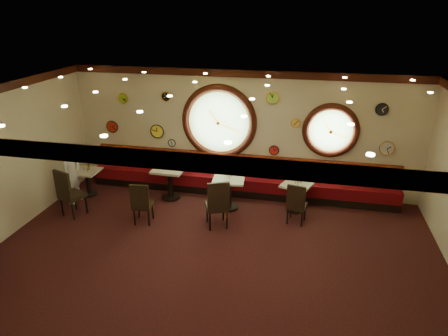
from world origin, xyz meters
TOP-DOWN VIEW (x-y plane):
  - floor at (0.00, 0.00)m, footprint 9.00×6.00m
  - ceiling at (0.00, 0.00)m, footprint 9.00×6.00m
  - wall_back at (0.00, 3.00)m, footprint 9.00×0.02m
  - wall_front at (0.00, -3.00)m, footprint 9.00×0.02m
  - wall_left at (-4.50, 0.00)m, footprint 0.02×6.00m
  - molding_back at (0.00, 2.95)m, footprint 9.00×0.10m
  - molding_front at (0.00, -2.95)m, footprint 9.00×0.10m
  - banquette_base at (0.00, 2.72)m, footprint 8.00×0.55m
  - banquette_seat at (0.00, 2.72)m, footprint 8.00×0.55m
  - banquette_back at (0.00, 2.94)m, footprint 8.00×0.10m
  - porthole_left_glass at (-0.60, 3.00)m, footprint 1.66×0.02m
  - porthole_left_frame at (-0.60, 2.98)m, footprint 1.98×0.18m
  - porthole_left_ring at (-0.60, 2.95)m, footprint 1.61×0.03m
  - porthole_right_glass at (2.20, 3.00)m, footprint 1.10×0.02m
  - porthole_right_frame at (2.20, 2.98)m, footprint 1.38×0.18m
  - porthole_right_ring at (2.20, 2.95)m, footprint 1.09×0.03m
  - wall_clock_0 at (0.75, 2.96)m, footprint 0.30×0.03m
  - wall_clock_1 at (3.30, 2.96)m, footprint 0.28×0.03m
  - wall_clock_2 at (0.85, 2.96)m, footprint 0.24×0.03m
  - wall_clock_3 at (-3.20, 2.96)m, footprint 0.26×0.03m
  - wall_clock_4 at (3.55, 2.96)m, footprint 0.34×0.03m
  - wall_clock_5 at (-3.60, 2.96)m, footprint 0.32×0.03m
  - wall_clock_6 at (1.35, 2.96)m, footprint 0.22×0.03m
  - wall_clock_7 at (-1.90, 2.96)m, footprint 0.20×0.03m
  - wall_clock_8 at (-2.00, 2.96)m, footprint 0.24×0.03m
  - wall_clock_9 at (-2.30, 2.96)m, footprint 0.36×0.03m
  - table_a at (-3.85, 1.81)m, footprint 0.64×0.64m
  - table_b at (-1.68, 2.08)m, footprint 0.79×0.79m
  - table_c at (-0.10, 1.85)m, footprint 0.81×0.81m
  - table_d at (1.50, 2.06)m, footprint 0.84×0.84m
  - chair_a at (-3.67, 0.67)m, footprint 0.63×0.63m
  - chair_b at (-1.87, 0.69)m, footprint 0.47×0.47m
  - chair_c at (-0.16, 0.88)m, footprint 0.64×0.64m
  - chair_d at (1.53, 1.42)m, footprint 0.49×0.49m
  - condiment_a_salt at (-3.91, 1.82)m, footprint 0.03×0.03m
  - condiment_b_salt at (-1.77, 2.11)m, footprint 0.04×0.04m
  - condiment_c_salt at (-0.17, 1.90)m, footprint 0.04×0.04m
  - condiment_d_salt at (1.46, 2.08)m, footprint 0.04×0.04m
  - condiment_a_pepper at (-3.79, 1.76)m, footprint 0.03×0.03m
  - condiment_b_pepper at (-1.70, 2.11)m, footprint 0.03×0.03m
  - condiment_c_pepper at (-0.09, 1.79)m, footprint 0.04×0.04m
  - condiment_d_pepper at (1.52, 1.98)m, footprint 0.04×0.04m
  - condiment_a_bottle at (-3.81, 1.87)m, footprint 0.05×0.05m
  - condiment_b_bottle at (-1.62, 2.16)m, footprint 0.05×0.05m
  - condiment_c_bottle at (-0.06, 1.94)m, footprint 0.05×0.05m
  - condiment_d_bottle at (1.59, 2.17)m, footprint 0.06×0.06m
  - waiter at (-4.00, 1.39)m, footprint 0.42×0.59m

SIDE VIEW (x-z plane):
  - floor at x=0.00m, z-range 0.00..0.00m
  - banquette_base at x=0.00m, z-range 0.00..0.20m
  - banquette_seat at x=0.00m, z-range 0.20..0.50m
  - table_a at x=-3.85m, z-range 0.09..0.78m
  - table_d at x=1.50m, z-range 0.09..0.80m
  - table_c at x=-0.10m, z-range 0.11..0.93m
  - table_b at x=-1.68m, z-range 0.11..0.95m
  - chair_d at x=1.53m, z-range 0.26..0.87m
  - chair_b at x=-1.87m, z-range 0.27..0.89m
  - chair_c at x=-0.16m, z-range 0.30..1.02m
  - chair_a at x=-3.67m, z-range 0.31..1.04m
  - condiment_a_salt at x=-3.91m, z-range 0.69..0.78m
  - condiment_a_pepper at x=-3.79m, z-range 0.69..0.79m
  - banquette_back at x=0.00m, z-range 0.48..1.02m
  - condiment_d_salt at x=1.46m, z-range 0.71..0.81m
  - waiter at x=-4.00m, z-range 0.00..1.52m
  - condiment_d_pepper at x=1.52m, z-range 0.71..0.82m
  - condiment_a_bottle at x=-3.81m, z-range 0.69..0.86m
  - condiment_d_bottle at x=1.59m, z-range 0.71..0.89m
  - condiment_c_salt at x=-0.17m, z-range 0.82..0.93m
  - condiment_c_pepper at x=-0.09m, z-range 0.82..0.93m
  - condiment_b_pepper at x=-1.70m, z-range 0.84..0.94m
  - condiment_c_bottle at x=-0.06m, z-range 0.82..0.97m
  - condiment_b_salt at x=-1.77m, z-range 0.84..0.96m
  - condiment_b_bottle at x=-1.62m, z-range 0.84..1.02m
  - wall_clock_2 at x=0.85m, z-range 1.08..1.32m
  - wall_clock_7 at x=-1.90m, z-range 1.10..1.30m
  - wall_clock_4 at x=3.55m, z-range 1.28..1.62m
  - wall_clock_9 at x=-2.30m, z-range 1.32..1.68m
  - wall_clock_5 at x=-3.60m, z-range 1.39..1.71m
  - wall_back at x=0.00m, z-range 0.00..3.20m
  - wall_front at x=0.00m, z-range 0.00..3.20m
  - wall_left at x=-4.50m, z-range 0.00..3.20m
  - porthole_right_ring at x=2.20m, z-range 1.26..2.34m
  - porthole_right_glass at x=2.20m, z-range 1.25..2.35m
  - porthole_right_frame at x=2.20m, z-range 1.11..2.49m
  - porthole_left_glass at x=-0.60m, z-range 1.02..2.68m
  - porthole_left_frame at x=-0.60m, z-range 0.86..2.84m
  - porthole_left_ring at x=-0.60m, z-range 1.04..2.66m
  - wall_clock_6 at x=1.35m, z-range 1.84..2.06m
  - wall_clock_3 at x=-3.20m, z-range 2.22..2.48m
  - wall_clock_1 at x=3.30m, z-range 2.26..2.54m
  - wall_clock_8 at x=-2.00m, z-range 2.33..2.57m
  - wall_clock_0 at x=0.75m, z-range 2.40..2.70m
  - molding_back at x=0.00m, z-range 3.02..3.20m
  - molding_front at x=0.00m, z-range 3.02..3.20m
  - ceiling at x=0.00m, z-range 3.19..3.21m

